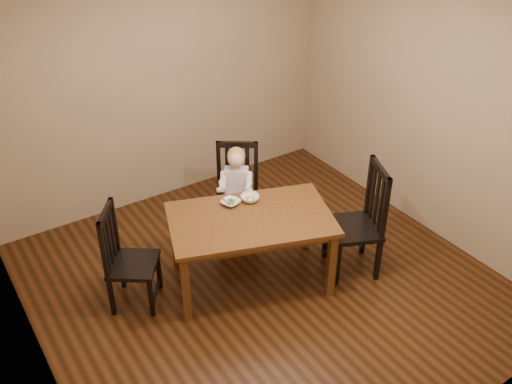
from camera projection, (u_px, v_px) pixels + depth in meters
room at (264, 159)px, 4.72m from camera, size 4.01×4.01×2.71m
dining_table at (251, 225)px, 5.13m from camera, size 1.66×1.31×0.73m
chair_child at (237, 194)px, 5.86m from camera, size 0.61×0.60×1.03m
chair_left at (127, 259)px, 4.98m from camera, size 0.58×0.58×0.99m
chair_right at (360, 222)px, 5.36m from camera, size 0.62×0.63×1.12m
toddler at (237, 185)px, 5.74m from camera, size 0.49×0.50×0.54m
bowl_peas at (231, 202)px, 5.26m from camera, size 0.22×0.22×0.04m
bowl_veg at (250, 198)px, 5.31m from camera, size 0.23×0.23×0.05m
fork at (227, 202)px, 5.22m from camera, size 0.07×0.10×0.04m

